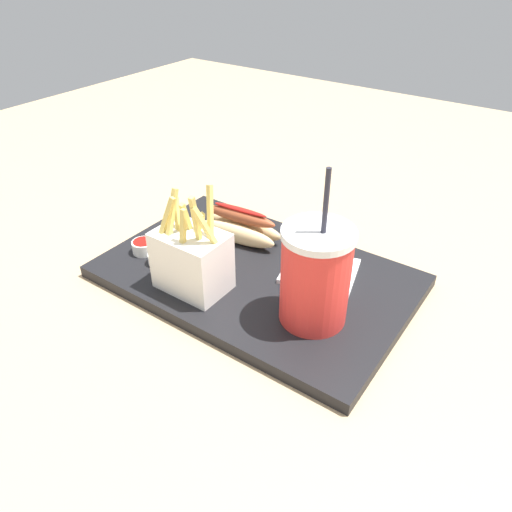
% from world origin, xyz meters
% --- Properties ---
extents(ground_plane, '(2.40, 2.40, 0.02)m').
position_xyz_m(ground_plane, '(0.00, 0.00, -0.01)').
color(ground_plane, tan).
extents(food_tray, '(0.49, 0.32, 0.02)m').
position_xyz_m(food_tray, '(0.00, 0.00, 0.01)').
color(food_tray, black).
rests_on(food_tray, ground_plane).
extents(soda_cup, '(0.10, 0.10, 0.23)m').
position_xyz_m(soda_cup, '(0.13, -0.05, 0.09)').
color(soda_cup, red).
rests_on(soda_cup, food_tray).
extents(fries_basket, '(0.11, 0.08, 0.17)m').
position_xyz_m(fries_basket, '(-0.06, -0.09, 0.07)').
color(fries_basket, white).
rests_on(fries_basket, food_tray).
extents(hot_dog_1, '(0.15, 0.07, 0.06)m').
position_xyz_m(hot_dog_1, '(-0.08, 0.07, 0.05)').
color(hot_dog_1, '#E5C689').
rests_on(hot_dog_1, food_tray).
extents(ketchup_cup_1, '(0.04, 0.04, 0.02)m').
position_xyz_m(ketchup_cup_1, '(-0.19, -0.07, 0.03)').
color(ketchup_cup_1, white).
rests_on(ketchup_cup_1, food_tray).
extents(ketchup_cup_2, '(0.03, 0.03, 0.02)m').
position_xyz_m(ketchup_cup_2, '(-0.15, -0.08, 0.03)').
color(ketchup_cup_2, white).
rests_on(ketchup_cup_2, food_tray).
extents(napkin_stack, '(0.14, 0.13, 0.01)m').
position_xyz_m(napkin_stack, '(0.09, 0.06, 0.02)').
color(napkin_stack, white).
rests_on(napkin_stack, food_tray).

